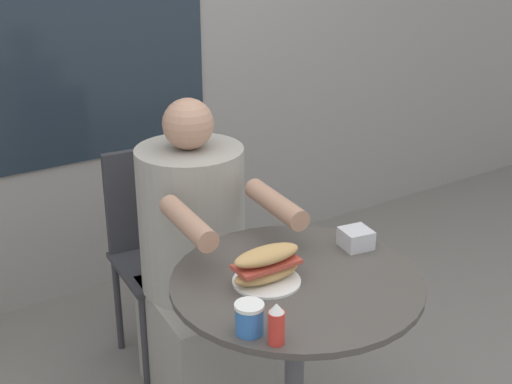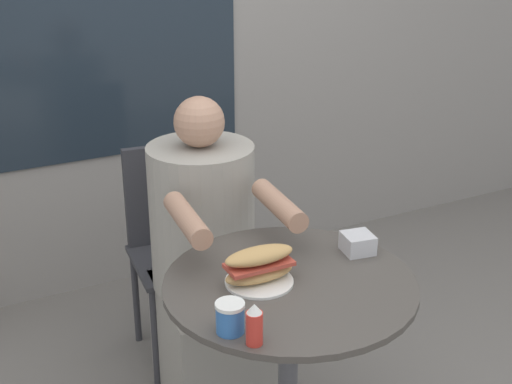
{
  "view_description": "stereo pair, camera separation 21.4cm",
  "coord_description": "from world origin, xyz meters",
  "px_view_note": "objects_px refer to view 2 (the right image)",
  "views": [
    {
      "loc": [
        -1.1,
        -1.44,
        1.77
      ],
      "look_at": [
        0.0,
        0.21,
        0.96
      ],
      "focal_mm": 50.0,
      "sensor_mm": 36.0,
      "label": 1
    },
    {
      "loc": [
        -0.91,
        -1.55,
        1.77
      ],
      "look_at": [
        0.0,
        0.21,
        0.96
      ],
      "focal_mm": 50.0,
      "sensor_mm": 36.0,
      "label": 2
    }
  ],
  "objects_px": {
    "diner_chair": "(175,232)",
    "seated_diner": "(207,275)",
    "cafe_table": "(289,340)",
    "drink_cup": "(230,317)",
    "condiment_bottle": "(254,325)",
    "sandwich_on_plate": "(259,267)"
  },
  "relations": [
    {
      "from": "diner_chair",
      "to": "seated_diner",
      "type": "distance_m",
      "value": 0.35
    },
    {
      "from": "cafe_table",
      "to": "drink_cup",
      "type": "distance_m",
      "value": 0.39
    },
    {
      "from": "diner_chair",
      "to": "condiment_bottle",
      "type": "relative_size",
      "value": 7.69
    },
    {
      "from": "diner_chair",
      "to": "seated_diner",
      "type": "bearing_deg",
      "value": 93.55
    },
    {
      "from": "cafe_table",
      "to": "condiment_bottle",
      "type": "height_order",
      "value": "condiment_bottle"
    },
    {
      "from": "drink_cup",
      "to": "condiment_bottle",
      "type": "height_order",
      "value": "condiment_bottle"
    },
    {
      "from": "cafe_table",
      "to": "diner_chair",
      "type": "xyz_separation_m",
      "value": [
        -0.0,
        0.92,
        -0.03
      ]
    },
    {
      "from": "diner_chair",
      "to": "sandwich_on_plate",
      "type": "distance_m",
      "value": 0.93
    },
    {
      "from": "condiment_bottle",
      "to": "diner_chair",
      "type": "bearing_deg",
      "value": 78.75
    },
    {
      "from": "condiment_bottle",
      "to": "sandwich_on_plate",
      "type": "bearing_deg",
      "value": 60.16
    },
    {
      "from": "seated_diner",
      "to": "condiment_bottle",
      "type": "height_order",
      "value": "seated_diner"
    },
    {
      "from": "cafe_table",
      "to": "drink_cup",
      "type": "bearing_deg",
      "value": -149.69
    },
    {
      "from": "cafe_table",
      "to": "diner_chair",
      "type": "bearing_deg",
      "value": 90.29
    },
    {
      "from": "seated_diner",
      "to": "condiment_bottle",
      "type": "distance_m",
      "value": 0.88
    },
    {
      "from": "diner_chair",
      "to": "seated_diner",
      "type": "relative_size",
      "value": 0.75
    },
    {
      "from": "sandwich_on_plate",
      "to": "drink_cup",
      "type": "relative_size",
      "value": 2.53
    },
    {
      "from": "cafe_table",
      "to": "condiment_bottle",
      "type": "xyz_separation_m",
      "value": [
        -0.23,
        -0.23,
        0.26
      ]
    },
    {
      "from": "cafe_table",
      "to": "diner_chair",
      "type": "distance_m",
      "value": 0.92
    },
    {
      "from": "sandwich_on_plate",
      "to": "diner_chair",
      "type": "bearing_deg",
      "value": 84.97
    },
    {
      "from": "drink_cup",
      "to": "condiment_bottle",
      "type": "xyz_separation_m",
      "value": [
        0.03,
        -0.07,
        0.01
      ]
    },
    {
      "from": "cafe_table",
      "to": "seated_diner",
      "type": "xyz_separation_m",
      "value": [
        -0.02,
        0.57,
        -0.06
      ]
    },
    {
      "from": "diner_chair",
      "to": "sandwich_on_plate",
      "type": "bearing_deg",
      "value": 90.64
    }
  ]
}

